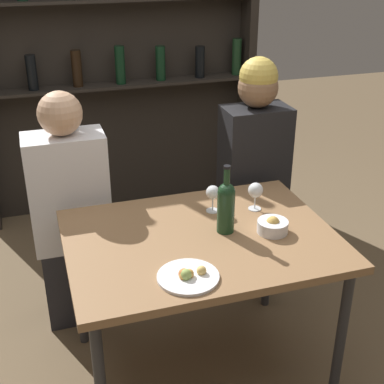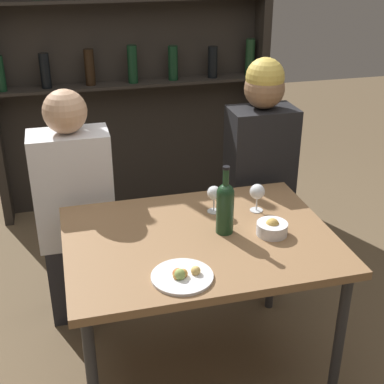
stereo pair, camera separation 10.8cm
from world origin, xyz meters
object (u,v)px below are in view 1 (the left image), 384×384
object	(u,v)px
wine_glass_0	(256,191)
seated_person_left	(72,219)
wine_bottle	(226,205)
wine_glass_1	(213,193)
food_plate_0	(188,276)
snack_bowl	(273,226)
seated_person_right	(253,180)

from	to	relation	value
wine_glass_0	seated_person_left	world-z (taller)	seated_person_left
wine_bottle	wine_glass_1	size ratio (longest dim) A/B	2.38
food_plate_0	seated_person_left	bearing A→B (deg)	111.90
food_plate_0	snack_bowl	world-z (taller)	snack_bowl
food_plate_0	seated_person_left	size ratio (longest dim) A/B	0.19
food_plate_0	seated_person_right	distance (m)	1.09
wine_glass_1	seated_person_right	bearing A→B (deg)	46.15
wine_bottle	wine_glass_0	xyz separation A→B (m)	(0.20, 0.15, -0.03)
wine_glass_0	snack_bowl	world-z (taller)	wine_glass_0
wine_glass_1	seated_person_right	xyz separation A→B (m)	(0.38, 0.39, -0.16)
wine_glass_0	seated_person_right	world-z (taller)	seated_person_right
wine_bottle	food_plate_0	world-z (taller)	wine_bottle
food_plate_0	snack_bowl	size ratio (longest dim) A/B	1.76
wine_glass_0	seated_person_right	xyz separation A→B (m)	(0.18, 0.43, -0.16)
wine_bottle	snack_bowl	bearing A→B (deg)	-20.06
wine_bottle	wine_glass_1	xyz separation A→B (m)	(0.01, 0.19, -0.04)
wine_glass_0	food_plate_0	xyz separation A→B (m)	(-0.46, -0.44, -0.08)
snack_bowl	seated_person_left	size ratio (longest dim) A/B	0.11
snack_bowl	seated_person_left	bearing A→B (deg)	140.78
wine_bottle	seated_person_right	distance (m)	0.72
seated_person_right	snack_bowl	bearing A→B (deg)	-106.70
seated_person_left	seated_person_right	distance (m)	1.00
wine_glass_0	wine_glass_1	xyz separation A→B (m)	(-0.19, 0.04, -0.00)
wine_bottle	snack_bowl	xyz separation A→B (m)	(0.19, -0.07, -0.10)
snack_bowl	wine_bottle	bearing A→B (deg)	159.94
seated_person_left	snack_bowl	bearing A→B (deg)	-39.22
snack_bowl	food_plate_0	bearing A→B (deg)	-153.72
wine_glass_1	seated_person_right	world-z (taller)	seated_person_right
wine_glass_1	snack_bowl	bearing A→B (deg)	-55.09
snack_bowl	seated_person_right	size ratio (longest dim) A/B	0.10
wine_bottle	seated_person_left	size ratio (longest dim) A/B	0.24
wine_bottle	seated_person_right	world-z (taller)	seated_person_right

